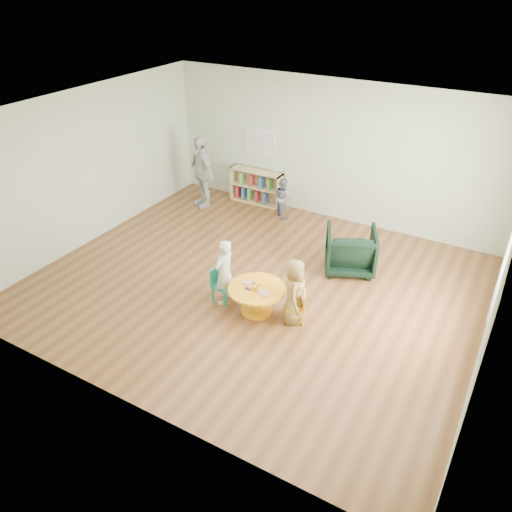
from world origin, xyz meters
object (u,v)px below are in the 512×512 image
at_px(toddler, 283,198).
at_px(adult_caretaker, 202,172).
at_px(armchair, 350,250).
at_px(child_right, 295,292).
at_px(kid_chair_left, 222,283).
at_px(bookshelf, 256,187).
at_px(kid_chair_right, 299,306).
at_px(activity_table, 257,295).
at_px(child_left, 224,273).

distance_m(toddler, adult_caretaker, 1.83).
height_order(armchair, child_right, child_right).
relative_size(kid_chair_left, bookshelf, 0.48).
relative_size(bookshelf, adult_caretaker, 0.78).
height_order(armchair, adult_caretaker, adult_caretaker).
relative_size(kid_chair_right, adult_caretaker, 0.33).
relative_size(activity_table, adult_caretaker, 0.56).
bearing_deg(activity_table, kid_chair_left, -179.97).
bearing_deg(child_right, kid_chair_left, 73.56).
xyz_separation_m(kid_chair_left, kid_chair_right, (1.28, 0.10, -0.04)).
height_order(armchair, toddler, toddler).
bearing_deg(child_right, child_left, 75.24).
distance_m(kid_chair_left, child_right, 1.23).
xyz_separation_m(bookshelf, child_left, (1.44, -3.52, 0.18)).
distance_m(bookshelf, armchair, 3.23).
bearing_deg(kid_chair_left, activity_table, 95.63).
bearing_deg(bookshelf, adult_caretaker, -142.38).
relative_size(kid_chair_left, child_right, 0.56).
height_order(bookshelf, armchair, armchair).
distance_m(kid_chair_left, armchair, 2.33).
bearing_deg(toddler, armchair, -175.94).
bearing_deg(bookshelf, kid_chair_right, -51.93).
bearing_deg(child_right, adult_caretaker, 32.10).
distance_m(kid_chair_left, bookshelf, 3.75).
xyz_separation_m(kid_chair_right, adult_caretaker, (-3.58, 2.67, 0.50)).
bearing_deg(child_left, kid_chair_left, -102.44).
bearing_deg(adult_caretaker, kid_chair_right, -7.89).
bearing_deg(armchair, toddler, -56.95).
height_order(activity_table, child_right, child_right).
bearing_deg(activity_table, armchair, 66.94).
bearing_deg(child_right, armchair, -27.15).
bearing_deg(child_left, kid_chair_right, 103.62).
distance_m(kid_chair_right, child_right, 0.25).
bearing_deg(bookshelf, toddler, -22.19).
relative_size(armchair, child_right, 0.82).
height_order(activity_table, toddler, toddler).
xyz_separation_m(child_left, toddler, (-0.62, 3.18, -0.13)).
distance_m(kid_chair_left, kid_chair_right, 1.29).
height_order(bookshelf, child_right, child_right).
height_order(child_left, adult_caretaker, adult_caretaker).
height_order(activity_table, adult_caretaker, adult_caretaker).
xyz_separation_m(armchair, toddler, (-1.96, 1.30, 0.03)).
bearing_deg(armchair, adult_caretaker, -37.31).
height_order(kid_chair_left, adult_caretaker, adult_caretaker).
bearing_deg(activity_table, bookshelf, 119.82).
relative_size(activity_table, bookshelf, 0.73).
bearing_deg(bookshelf, kid_chair_left, -68.60).
distance_m(kid_chair_right, bookshelf, 4.30).
bearing_deg(armchair, bookshelf, -53.85).
distance_m(bookshelf, adult_caretaker, 1.24).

